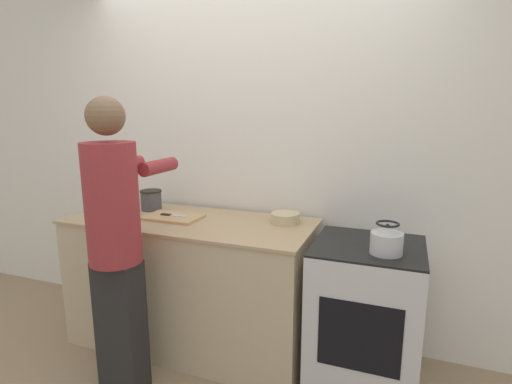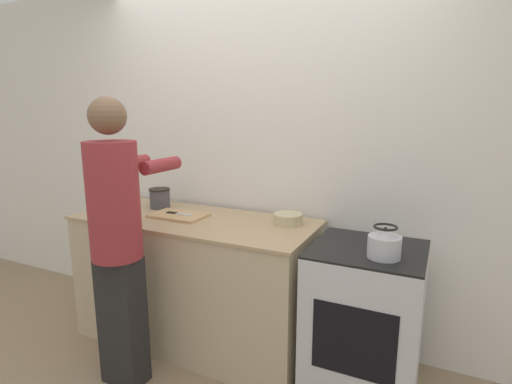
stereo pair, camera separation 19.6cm
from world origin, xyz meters
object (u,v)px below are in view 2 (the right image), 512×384
(canister_jar, at_px, (160,198))
(cutting_board, at_px, (178,215))
(person, at_px, (117,233))
(kettle, at_px, (384,244))
(knife, at_px, (179,214))
(bowl_prep, at_px, (288,219))
(oven, at_px, (364,322))

(canister_jar, bearing_deg, cutting_board, -28.30)
(person, distance_m, kettle, 1.47)
(cutting_board, height_order, knife, knife)
(cutting_board, relative_size, knife, 1.87)
(canister_jar, bearing_deg, bowl_prep, 0.79)
(knife, relative_size, bowl_prep, 1.07)
(person, relative_size, bowl_prep, 9.01)
(person, relative_size, knife, 8.43)
(cutting_board, relative_size, bowl_prep, 2.00)
(person, distance_m, canister_jar, 0.75)
(oven, xyz_separation_m, knife, (-1.30, 0.04, 0.48))
(knife, bearing_deg, bowl_prep, 9.37)
(oven, distance_m, bowl_prep, 0.77)
(knife, bearing_deg, kettle, -8.85)
(knife, bearing_deg, cutting_board, -106.23)
(knife, xyz_separation_m, bowl_prep, (0.75, 0.16, 0.01))
(kettle, height_order, canister_jar, kettle)
(oven, xyz_separation_m, canister_jar, (-1.58, 0.19, 0.54))
(cutting_board, height_order, kettle, kettle)
(person, height_order, canister_jar, person)
(oven, distance_m, canister_jar, 1.68)
(person, bearing_deg, bowl_prep, 42.98)
(knife, bearing_deg, person, -94.72)
(kettle, height_order, bowl_prep, kettle)
(kettle, bearing_deg, oven, 130.88)
(kettle, distance_m, canister_jar, 1.70)
(kettle, relative_size, bowl_prep, 0.89)
(kettle, bearing_deg, cutting_board, 173.98)
(kettle, xyz_separation_m, canister_jar, (-1.68, 0.30, 0.02))
(cutting_board, bearing_deg, bowl_prep, 12.35)
(oven, relative_size, kettle, 5.26)
(canister_jar, bearing_deg, knife, -27.32)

